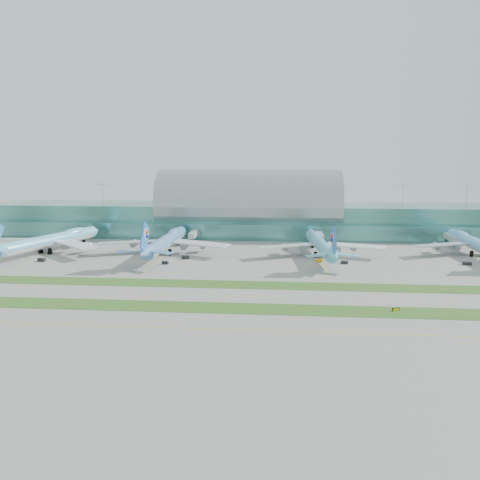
# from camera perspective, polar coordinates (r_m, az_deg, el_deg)

# --- Properties ---
(ground) EXTENTS (700.00, 700.00, 0.00)m
(ground) POSITION_cam_1_polar(r_m,az_deg,el_deg) (189.02, -1.37, -5.61)
(ground) COLOR gray
(ground) RESTS_ON ground
(terminal) EXTENTS (340.00, 69.10, 36.00)m
(terminal) POSITION_cam_1_polar(r_m,az_deg,el_deg) (312.52, 1.11, 3.31)
(terminal) COLOR #3D7A75
(terminal) RESTS_ON ground
(grass_strip_near) EXTENTS (420.00, 12.00, 0.08)m
(grass_strip_near) POSITION_cam_1_polar(r_m,az_deg,el_deg) (162.41, -2.42, -8.26)
(grass_strip_near) COLOR #2D591E
(grass_strip_near) RESTS_ON ground
(grass_strip_far) EXTENTS (420.00, 12.00, 0.08)m
(grass_strip_far) POSITION_cam_1_polar(r_m,az_deg,el_deg) (190.93, -1.31, -5.43)
(grass_strip_far) COLOR #2D591E
(grass_strip_far) RESTS_ON ground
(taxiline_a) EXTENTS (420.00, 0.35, 0.01)m
(taxiline_a) POSITION_cam_1_polar(r_m,az_deg,el_deg) (143.75, -3.43, -10.77)
(taxiline_a) COLOR yellow
(taxiline_a) RESTS_ON ground
(taxiline_b) EXTENTS (420.00, 0.35, 0.01)m
(taxiline_b) POSITION_cam_1_polar(r_m,az_deg,el_deg) (175.67, -1.86, -6.84)
(taxiline_b) COLOR yellow
(taxiline_b) RESTS_ON ground
(taxiline_c) EXTENTS (420.00, 0.35, 0.01)m
(taxiline_c) POSITION_cam_1_polar(r_m,az_deg,el_deg) (206.32, -0.84, -4.26)
(taxiline_c) COLOR yellow
(taxiline_c) RESTS_ON ground
(taxiline_d) EXTENTS (420.00, 0.35, 0.01)m
(taxiline_d) POSITION_cam_1_polar(r_m,az_deg,el_deg) (227.60, -0.31, -2.89)
(taxiline_d) COLOR yellow
(taxiline_d) RESTS_ON ground
(airliner_a) EXTENTS (67.81, 78.80, 22.34)m
(airliner_a) POSITION_cam_1_polar(r_m,az_deg,el_deg) (273.58, -22.02, 0.04)
(airliner_a) COLOR #6DCBF0
(airliner_a) RESTS_ON ground
(airliner_b) EXTENTS (71.71, 81.33, 22.40)m
(airliner_b) POSITION_cam_1_polar(r_m,az_deg,el_deg) (253.63, -9.01, -0.08)
(airliner_b) COLOR #5B92C8
(airliner_b) RESTS_ON ground
(airliner_c) EXTENTS (67.08, 76.43, 21.03)m
(airliner_c) POSITION_cam_1_polar(r_m,az_deg,el_deg) (247.40, 9.75, -0.45)
(airliner_c) COLOR #64BFDC
(airliner_c) RESTS_ON ground
(airliner_d) EXTENTS (67.29, 76.35, 21.03)m
(airliner_d) POSITION_cam_1_polar(r_m,az_deg,el_deg) (275.87, 26.69, -0.31)
(airliner_d) COLOR #71C2FA
(airliner_d) RESTS_ON ground
(gse_a) EXTENTS (3.31, 1.76, 1.33)m
(gse_a) POSITION_cam_1_polar(r_m,az_deg,el_deg) (271.19, -26.75, -1.73)
(gse_a) COLOR orange
(gse_a) RESTS_ON ground
(gse_b) EXTENTS (4.05, 2.46, 1.74)m
(gse_b) POSITION_cam_1_polar(r_m,az_deg,el_deg) (252.10, -23.03, -2.23)
(gse_b) COLOR black
(gse_b) RESTS_ON ground
(gse_c) EXTENTS (3.14, 1.76, 1.42)m
(gse_c) POSITION_cam_1_polar(r_m,az_deg,el_deg) (229.31, -9.11, -2.74)
(gse_c) COLOR black
(gse_c) RESTS_ON ground
(gse_d) EXTENTS (4.17, 2.40, 1.82)m
(gse_d) POSITION_cam_1_polar(r_m,az_deg,el_deg) (239.17, -6.67, -2.10)
(gse_d) COLOR black
(gse_d) RESTS_ON ground
(gse_e) EXTENTS (3.62, 2.17, 1.44)m
(gse_e) POSITION_cam_1_polar(r_m,az_deg,el_deg) (234.16, 9.61, -2.49)
(gse_e) COLOR orange
(gse_e) RESTS_ON ground
(gse_f) EXTENTS (3.77, 2.37, 1.39)m
(gse_f) POSITION_cam_1_polar(r_m,az_deg,el_deg) (232.76, 12.61, -2.67)
(gse_f) COLOR black
(gse_f) RESTS_ON ground
(gse_g) EXTENTS (4.37, 2.77, 1.42)m
(gse_g) POSITION_cam_1_polar(r_m,az_deg,el_deg) (249.74, 25.95, -2.59)
(gse_g) COLOR black
(gse_g) RESTS_ON ground
(taxiway_sign_east) EXTENTS (2.71, 1.19, 1.18)m
(taxiway_sign_east) POSITION_cam_1_polar(r_m,az_deg,el_deg) (167.29, 18.47, -8.04)
(taxiway_sign_east) COLOR black
(taxiway_sign_east) RESTS_ON ground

